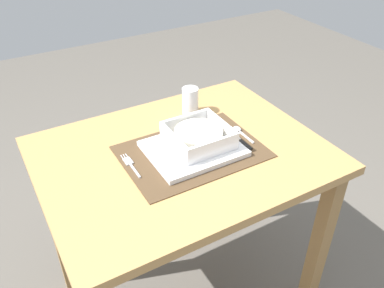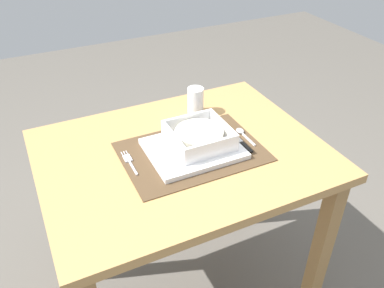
% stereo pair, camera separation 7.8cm
% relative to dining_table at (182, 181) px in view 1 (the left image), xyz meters
% --- Properties ---
extents(dining_table, '(0.87, 0.68, 0.74)m').
position_rel_dining_table_xyz_m(dining_table, '(0.00, 0.00, 0.00)').
color(dining_table, '#B2844C').
rests_on(dining_table, ground).
extents(placemat, '(0.43, 0.30, 0.00)m').
position_rel_dining_table_xyz_m(placemat, '(0.03, -0.02, 0.12)').
color(placemat, '#4C3823').
rests_on(placemat, dining_table).
extents(serving_plate, '(0.28, 0.23, 0.02)m').
position_rel_dining_table_xyz_m(serving_plate, '(0.03, -0.02, 0.13)').
color(serving_plate, white).
rests_on(serving_plate, placemat).
extents(porridge_bowl, '(0.18, 0.18, 0.06)m').
position_rel_dining_table_xyz_m(porridge_bowl, '(0.05, -0.01, 0.16)').
color(porridge_bowl, white).
rests_on(porridge_bowl, serving_plate).
extents(fork, '(0.02, 0.13, 0.00)m').
position_rel_dining_table_xyz_m(fork, '(-0.17, 0.01, 0.13)').
color(fork, silver).
rests_on(fork, placemat).
extents(spoon, '(0.02, 0.11, 0.01)m').
position_rel_dining_table_xyz_m(spoon, '(0.22, 0.00, 0.13)').
color(spoon, silver).
rests_on(spoon, placemat).
extents(butter_knife, '(0.01, 0.14, 0.01)m').
position_rel_dining_table_xyz_m(butter_knife, '(0.19, -0.04, 0.13)').
color(butter_knife, black).
rests_on(butter_knife, placemat).
extents(bread_knife, '(0.01, 0.14, 0.01)m').
position_rel_dining_table_xyz_m(bread_knife, '(0.16, -0.03, 0.13)').
color(bread_knife, '#59331E').
rests_on(bread_knife, placemat).
extents(drinking_glass, '(0.06, 0.06, 0.10)m').
position_rel_dining_table_xyz_m(drinking_glass, '(0.14, 0.20, 0.16)').
color(drinking_glass, white).
rests_on(drinking_glass, dining_table).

